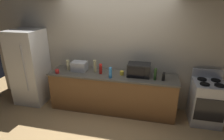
{
  "coord_description": "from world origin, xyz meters",
  "views": [
    {
      "loc": [
        0.83,
        -3.26,
        2.46
      ],
      "look_at": [
        0.0,
        0.4,
        1.0
      ],
      "focal_mm": 29.57,
      "sensor_mm": 36.0,
      "label": 1
    }
  ],
  "objects_px": {
    "stove_range": "(206,102)",
    "cordless_phone": "(164,76)",
    "bottle_spray_cleaner": "(110,73)",
    "mug_red": "(57,71)",
    "bottle_hot_sauce": "(101,69)",
    "refrigerator": "(30,67)",
    "toaster_oven": "(79,66)",
    "mug_yellow": "(122,73)",
    "bottle_vinegar": "(95,66)",
    "bottle_hand_soap": "(68,65)",
    "microwave": "(139,70)",
    "bottle_wine": "(155,74)"
  },
  "relations": [
    {
      "from": "bottle_vinegar",
      "to": "mug_yellow",
      "type": "bearing_deg",
      "value": -6.55
    },
    {
      "from": "bottle_vinegar",
      "to": "mug_yellow",
      "type": "height_order",
      "value": "bottle_vinegar"
    },
    {
      "from": "stove_range",
      "to": "bottle_hot_sauce",
      "type": "height_order",
      "value": "bottle_hot_sauce"
    },
    {
      "from": "refrigerator",
      "to": "bottle_spray_cleaner",
      "type": "bearing_deg",
      "value": -5.57
    },
    {
      "from": "stove_range",
      "to": "bottle_hand_soap",
      "type": "xyz_separation_m",
      "value": [
        -3.06,
        0.05,
        0.56
      ]
    },
    {
      "from": "bottle_spray_cleaner",
      "to": "mug_red",
      "type": "relative_size",
      "value": 2.56
    },
    {
      "from": "mug_red",
      "to": "toaster_oven",
      "type": "bearing_deg",
      "value": 32.4
    },
    {
      "from": "cordless_phone",
      "to": "mug_red",
      "type": "bearing_deg",
      "value": -167.25
    },
    {
      "from": "toaster_oven",
      "to": "cordless_phone",
      "type": "distance_m",
      "value": 1.88
    },
    {
      "from": "bottle_spray_cleaner",
      "to": "bottle_wine",
      "type": "bearing_deg",
      "value": 6.42
    },
    {
      "from": "bottle_wine",
      "to": "mug_yellow",
      "type": "height_order",
      "value": "bottle_wine"
    },
    {
      "from": "refrigerator",
      "to": "mug_red",
      "type": "relative_size",
      "value": 20.04
    },
    {
      "from": "toaster_oven",
      "to": "mug_red",
      "type": "bearing_deg",
      "value": -147.6
    },
    {
      "from": "stove_range",
      "to": "bottle_hot_sauce",
      "type": "bearing_deg",
      "value": -179.54
    },
    {
      "from": "mug_red",
      "to": "refrigerator",
      "type": "bearing_deg",
      "value": 166.1
    },
    {
      "from": "refrigerator",
      "to": "bottle_hot_sauce",
      "type": "relative_size",
      "value": 8.07
    },
    {
      "from": "stove_range",
      "to": "bottle_spray_cleaner",
      "type": "height_order",
      "value": "bottle_spray_cleaner"
    },
    {
      "from": "bottle_hand_soap",
      "to": "refrigerator",
      "type": "bearing_deg",
      "value": -177.01
    },
    {
      "from": "refrigerator",
      "to": "mug_yellow",
      "type": "height_order",
      "value": "refrigerator"
    },
    {
      "from": "mug_yellow",
      "to": "bottle_spray_cleaner",
      "type": "bearing_deg",
      "value": -135.24
    },
    {
      "from": "bottle_vinegar",
      "to": "bottle_wine",
      "type": "bearing_deg",
      "value": -7.53
    },
    {
      "from": "refrigerator",
      "to": "bottle_hand_soap",
      "type": "xyz_separation_m",
      "value": [
        0.99,
        0.05,
        0.12
      ]
    },
    {
      "from": "refrigerator",
      "to": "microwave",
      "type": "distance_m",
      "value": 2.63
    },
    {
      "from": "stove_range",
      "to": "cordless_phone",
      "type": "bearing_deg",
      "value": -176.12
    },
    {
      "from": "bottle_vinegar",
      "to": "bottle_hot_sauce",
      "type": "bearing_deg",
      "value": -30.96
    },
    {
      "from": "toaster_oven",
      "to": "mug_red",
      "type": "distance_m",
      "value": 0.51
    },
    {
      "from": "bottle_hot_sauce",
      "to": "cordless_phone",
      "type": "bearing_deg",
      "value": -1.84
    },
    {
      "from": "refrigerator",
      "to": "bottle_wine",
      "type": "distance_m",
      "value": 2.98
    },
    {
      "from": "microwave",
      "to": "toaster_oven",
      "type": "relative_size",
      "value": 1.41
    },
    {
      "from": "refrigerator",
      "to": "mug_yellow",
      "type": "xyz_separation_m",
      "value": [
        2.27,
        0.01,
        0.05
      ]
    },
    {
      "from": "cordless_phone",
      "to": "bottle_spray_cleaner",
      "type": "xyz_separation_m",
      "value": [
        -1.08,
        -0.14,
        0.04
      ]
    },
    {
      "from": "cordless_phone",
      "to": "mug_yellow",
      "type": "distance_m",
      "value": 0.88
    },
    {
      "from": "bottle_spray_cleaner",
      "to": "bottle_vinegar",
      "type": "relative_size",
      "value": 0.85
    },
    {
      "from": "bottle_spray_cleaner",
      "to": "bottle_hand_soap",
      "type": "xyz_separation_m",
      "value": [
        -1.07,
        0.25,
        0.0
      ]
    },
    {
      "from": "bottle_vinegar",
      "to": "mug_yellow",
      "type": "xyz_separation_m",
      "value": [
        0.63,
        -0.07,
        -0.09
      ]
    },
    {
      "from": "microwave",
      "to": "mug_red",
      "type": "relative_size",
      "value": 5.34
    },
    {
      "from": "toaster_oven",
      "to": "bottle_spray_cleaner",
      "type": "relative_size",
      "value": 1.48
    },
    {
      "from": "cordless_phone",
      "to": "bottle_wine",
      "type": "height_order",
      "value": "bottle_wine"
    },
    {
      "from": "bottle_hot_sauce",
      "to": "bottle_spray_cleaner",
      "type": "bearing_deg",
      "value": -34.83
    },
    {
      "from": "stove_range",
      "to": "bottle_vinegar",
      "type": "height_order",
      "value": "bottle_vinegar"
    },
    {
      "from": "microwave",
      "to": "bottle_spray_cleaner",
      "type": "relative_size",
      "value": 2.09
    },
    {
      "from": "bottle_spray_cleaner",
      "to": "bottle_hot_sauce",
      "type": "height_order",
      "value": "bottle_spray_cleaner"
    },
    {
      "from": "refrigerator",
      "to": "bottle_wine",
      "type": "relative_size",
      "value": 7.19
    },
    {
      "from": "refrigerator",
      "to": "stove_range",
      "type": "relative_size",
      "value": 1.67
    },
    {
      "from": "bottle_spray_cleaner",
      "to": "bottle_vinegar",
      "type": "distance_m",
      "value": 0.51
    },
    {
      "from": "stove_range",
      "to": "bottle_vinegar",
      "type": "xyz_separation_m",
      "value": [
        -2.41,
        0.08,
        0.57
      ]
    },
    {
      "from": "bottle_hot_sauce",
      "to": "mug_red",
      "type": "height_order",
      "value": "bottle_hot_sauce"
    },
    {
      "from": "microwave",
      "to": "toaster_oven",
      "type": "height_order",
      "value": "microwave"
    },
    {
      "from": "refrigerator",
      "to": "toaster_oven",
      "type": "height_order",
      "value": "refrigerator"
    },
    {
      "from": "refrigerator",
      "to": "mug_red",
      "type": "bearing_deg",
      "value": -13.9
    }
  ]
}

